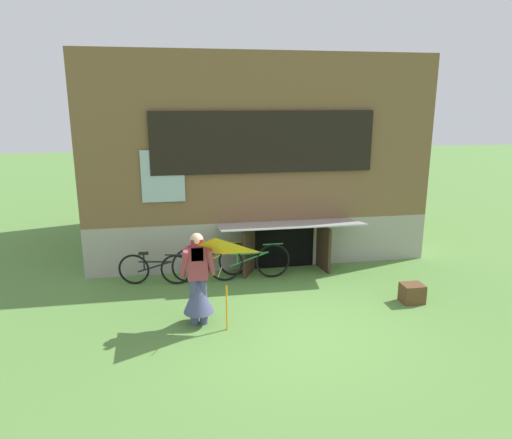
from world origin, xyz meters
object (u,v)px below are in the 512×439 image
(kite, at_px, (216,264))
(bicycle_green, at_px, (249,262))
(bicycle_yellow, at_px, (212,261))
(bicycle_black, at_px, (155,269))
(wooden_crate, at_px, (412,293))
(person, at_px, (198,287))

(kite, xyz_separation_m, bicycle_green, (0.93, 2.50, -0.88))
(bicycle_green, bearing_deg, bicycle_yellow, 166.27)
(bicycle_green, bearing_deg, bicycle_black, 176.97)
(bicycle_yellow, relative_size, wooden_crate, 4.28)
(person, distance_m, kite, 0.87)
(bicycle_green, distance_m, bicycle_black, 1.99)
(person, distance_m, wooden_crate, 4.09)
(bicycle_green, xyz_separation_m, wooden_crate, (2.87, -1.72, -0.21))
(person, height_order, bicycle_green, person)
(wooden_crate, bearing_deg, person, -177.30)
(kite, bearing_deg, bicycle_green, 69.67)
(wooden_crate, bearing_deg, bicycle_green, 149.02)
(kite, relative_size, bicycle_yellow, 0.88)
(bicycle_yellow, bearing_deg, bicycle_green, -24.82)
(bicycle_yellow, distance_m, wooden_crate, 4.11)
(person, height_order, bicycle_black, person)
(wooden_crate, bearing_deg, kite, -168.43)
(person, xyz_separation_m, bicycle_green, (1.19, 1.91, -0.29))
(kite, relative_size, bicycle_black, 1.02)
(bicycle_green, distance_m, wooden_crate, 3.35)
(bicycle_yellow, bearing_deg, person, -113.61)
(wooden_crate, bearing_deg, bicycle_yellow, 152.56)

